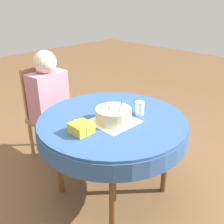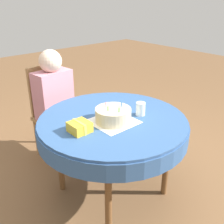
{
  "view_description": "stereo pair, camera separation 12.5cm",
  "coord_description": "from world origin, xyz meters",
  "px_view_note": "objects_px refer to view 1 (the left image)",
  "views": [
    {
      "loc": [
        -1.31,
        -1.3,
        1.62
      ],
      "look_at": [
        -0.02,
        -0.01,
        0.79
      ],
      "focal_mm": 42.0,
      "sensor_mm": 36.0,
      "label": 1
    },
    {
      "loc": [
        -1.22,
        -1.39,
        1.62
      ],
      "look_at": [
        -0.02,
        -0.01,
        0.79
      ],
      "focal_mm": 42.0,
      "sensor_mm": 36.0,
      "label": 2
    }
  ],
  "objects_px": {
    "person": "(50,96)",
    "drinking_glass": "(140,108)",
    "chair": "(46,111)",
    "gift_box": "(81,128)",
    "birthday_cake": "(113,115)"
  },
  "relations": [
    {
      "from": "person",
      "to": "birthday_cake",
      "type": "xyz_separation_m",
      "value": [
        -0.0,
        -0.88,
        0.09
      ]
    },
    {
      "from": "birthday_cake",
      "to": "gift_box",
      "type": "bearing_deg",
      "value": 172.35
    },
    {
      "from": "chair",
      "to": "birthday_cake",
      "type": "xyz_separation_m",
      "value": [
        0.01,
        -0.97,
        0.28
      ]
    },
    {
      "from": "person",
      "to": "gift_box",
      "type": "xyz_separation_m",
      "value": [
        -0.28,
        -0.84,
        0.07
      ]
    },
    {
      "from": "chair",
      "to": "drinking_glass",
      "type": "bearing_deg",
      "value": -82.85
    },
    {
      "from": "chair",
      "to": "birthday_cake",
      "type": "distance_m",
      "value": 1.01
    },
    {
      "from": "chair",
      "to": "person",
      "type": "xyz_separation_m",
      "value": [
        0.01,
        -0.09,
        0.19
      ]
    },
    {
      "from": "chair",
      "to": "drinking_glass",
      "type": "distance_m",
      "value": 1.09
    },
    {
      "from": "chair",
      "to": "gift_box",
      "type": "height_order",
      "value": "chair"
    },
    {
      "from": "gift_box",
      "to": "person",
      "type": "bearing_deg",
      "value": 71.52
    },
    {
      "from": "birthday_cake",
      "to": "gift_box",
      "type": "xyz_separation_m",
      "value": [
        -0.28,
        0.04,
        -0.02
      ]
    },
    {
      "from": "drinking_glass",
      "to": "person",
      "type": "bearing_deg",
      "value": 104.55
    },
    {
      "from": "person",
      "to": "drinking_glass",
      "type": "relative_size",
      "value": 10.61
    },
    {
      "from": "chair",
      "to": "gift_box",
      "type": "relative_size",
      "value": 6.61
    },
    {
      "from": "chair",
      "to": "gift_box",
      "type": "distance_m",
      "value": 1.01
    }
  ]
}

